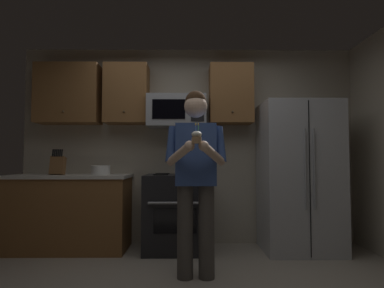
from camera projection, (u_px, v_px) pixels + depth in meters
name	position (u px, v px, depth m)	size (l,w,h in m)	color
wall_back	(188.00, 145.00, 4.39)	(4.40, 0.10, 2.60)	#B7AD99
oven_range	(176.00, 212.00, 3.95)	(0.76, 0.70, 0.93)	black
microwave	(177.00, 112.00, 4.14)	(0.74, 0.41, 0.40)	#9EA0A5
refrigerator	(299.00, 176.00, 3.95)	(0.90, 0.75, 1.80)	#B7BABF
cabinet_row_upper	(133.00, 94.00, 4.19)	(2.78, 0.36, 0.76)	brown
counter_left	(70.00, 212.00, 3.96)	(1.44, 0.66, 0.92)	brown
knife_block	(58.00, 165.00, 3.94)	(0.16, 0.15, 0.32)	brown
bowl_large_white	(101.00, 170.00, 4.03)	(0.24, 0.24, 0.11)	white
person	(196.00, 171.00, 3.04)	(0.60, 0.48, 1.76)	#4C4742
cupcake	(197.00, 137.00, 2.73)	(0.09, 0.09, 0.17)	#A87F56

